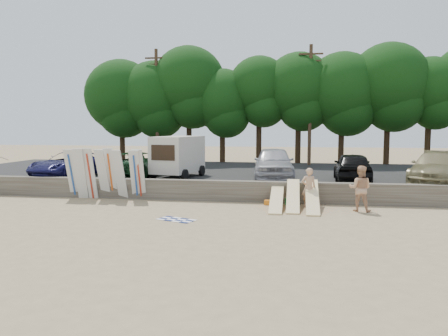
# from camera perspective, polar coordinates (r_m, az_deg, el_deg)

# --- Properties ---
(ground) EXTENTS (120.00, 120.00, 0.00)m
(ground) POSITION_cam_1_polar(r_m,az_deg,el_deg) (18.13, 6.16, -6.09)
(ground) COLOR tan
(ground) RESTS_ON ground
(seawall) EXTENTS (44.00, 0.50, 1.00)m
(seawall) POSITION_cam_1_polar(r_m,az_deg,el_deg) (20.99, 6.62, -3.13)
(seawall) COLOR #6B6356
(seawall) RESTS_ON ground
(parking_lot) EXTENTS (44.00, 14.50, 0.70)m
(parking_lot) POSITION_cam_1_polar(r_m,az_deg,el_deg) (28.44, 7.32, -1.19)
(parking_lot) COLOR #282828
(parking_lot) RESTS_ON ground
(treeline) EXTENTS (33.27, 6.14, 9.48)m
(treeline) POSITION_cam_1_polar(r_m,az_deg,el_deg) (35.49, 6.86, 10.13)
(treeline) COLOR #382616
(treeline) RESTS_ON parking_lot
(utility_poles) EXTENTS (25.80, 0.26, 9.00)m
(utility_poles) POSITION_cam_1_polar(r_m,az_deg,el_deg) (33.80, 11.18, 8.42)
(utility_poles) COLOR #473321
(utility_poles) RESTS_ON parking_lot
(box_trailer) EXTENTS (2.63, 3.96, 2.35)m
(box_trailer) POSITION_cam_1_polar(r_m,az_deg,el_deg) (25.15, -6.03, 1.78)
(box_trailer) COLOR beige
(box_trailer) RESTS_ON parking_lot
(car_0) EXTENTS (3.44, 5.63, 1.46)m
(car_0) POSITION_cam_1_polar(r_m,az_deg,el_deg) (26.74, -19.46, 0.45)
(car_0) COLOR #141344
(car_0) RESTS_ON parking_lot
(car_1) EXTENTS (2.78, 5.37, 1.45)m
(car_1) POSITION_cam_1_polar(r_m,az_deg,el_deg) (25.94, -11.22, 0.50)
(car_1) COLOR black
(car_1) RESTS_ON parking_lot
(car_2) EXTENTS (2.50, 5.38, 1.78)m
(car_2) POSITION_cam_1_polar(r_m,az_deg,el_deg) (24.42, 6.50, 0.66)
(car_2) COLOR #AEADB2
(car_2) RESTS_ON parking_lot
(car_3) EXTENTS (2.07, 4.66, 1.56)m
(car_3) POSITION_cam_1_polar(r_m,az_deg,el_deg) (24.12, 16.43, 0.14)
(car_3) COLOR black
(car_3) RESTS_ON parking_lot
(car_4) EXTENTS (4.29, 6.08, 1.63)m
(car_4) POSITION_cam_1_polar(r_m,az_deg,el_deg) (24.64, 26.09, 0.01)
(car_4) COLOR #897F57
(car_4) RESTS_ON parking_lot
(surfboard_upright_0) EXTENTS (0.53, 0.82, 2.51)m
(surfboard_upright_0) POSITION_cam_1_polar(r_m,az_deg,el_deg) (23.17, -19.24, -0.71)
(surfboard_upright_0) COLOR silver
(surfboard_upright_0) RESTS_ON ground
(surfboard_upright_1) EXTENTS (0.55, 0.71, 2.54)m
(surfboard_upright_1) POSITION_cam_1_polar(r_m,az_deg,el_deg) (22.87, -18.23, -0.71)
(surfboard_upright_1) COLOR silver
(surfboard_upright_1) RESTS_ON ground
(surfboard_upright_2) EXTENTS (0.56, 0.66, 2.55)m
(surfboard_upright_2) POSITION_cam_1_polar(r_m,az_deg,el_deg) (22.69, -17.08, -0.71)
(surfboard_upright_2) COLOR silver
(surfboard_upright_2) RESTS_ON ground
(surfboard_upright_3) EXTENTS (0.55, 0.86, 2.50)m
(surfboard_upright_3) POSITION_cam_1_polar(r_m,az_deg,el_deg) (22.45, -15.57, -0.80)
(surfboard_upright_3) COLOR silver
(surfboard_upright_3) RESTS_ON ground
(surfboard_upright_4) EXTENTS (0.54, 0.64, 2.56)m
(surfboard_upright_4) POSITION_cam_1_polar(r_m,az_deg,el_deg) (22.41, -14.58, -0.72)
(surfboard_upright_4) COLOR silver
(surfboard_upright_4) RESTS_ON ground
(surfboard_upright_5) EXTENTS (0.57, 0.89, 2.49)m
(surfboard_upright_5) POSITION_cam_1_polar(r_m,az_deg,el_deg) (22.00, -13.45, -0.88)
(surfboard_upright_5) COLOR silver
(surfboard_upright_5) RESTS_ON ground
(surfboard_upright_6) EXTENTS (0.61, 0.92, 2.49)m
(surfboard_upright_6) POSITION_cam_1_polar(r_m,az_deg,el_deg) (21.77, -11.47, -0.91)
(surfboard_upright_6) COLOR silver
(surfboard_upright_6) RESTS_ON ground
(surfboard_upright_7) EXTENTS (0.53, 0.76, 2.53)m
(surfboard_upright_7) POSITION_cam_1_polar(r_m,az_deg,el_deg) (21.74, -11.01, -0.87)
(surfboard_upright_7) COLOR silver
(surfboard_upright_7) RESTS_ON ground
(surfboard_low_0) EXTENTS (0.56, 2.91, 0.85)m
(surfboard_low_0) POSITION_cam_1_polar(r_m,az_deg,el_deg) (19.43, 6.88, -4.04)
(surfboard_low_0) COLOR #FCE19F
(surfboard_low_0) RESTS_ON ground
(surfboard_low_1) EXTENTS (0.56, 2.83, 1.14)m
(surfboard_low_1) POSITION_cam_1_polar(r_m,az_deg,el_deg) (19.55, 9.01, -3.59)
(surfboard_low_1) COLOR #FCE19F
(surfboard_low_1) RESTS_ON ground
(surfboard_low_2) EXTENTS (0.56, 2.81, 1.17)m
(surfboard_low_2) POSITION_cam_1_polar(r_m,az_deg,el_deg) (19.30, 11.45, -3.70)
(surfboard_low_2) COLOR #FCE19F
(surfboard_low_2) RESTS_ON ground
(beachgoer_a) EXTENTS (0.71, 0.53, 1.78)m
(beachgoer_a) POSITION_cam_1_polar(r_m,az_deg,el_deg) (19.87, 11.00, -2.54)
(beachgoer_a) COLOR tan
(beachgoer_a) RESTS_ON ground
(beachgoer_b) EXTENTS (1.10, 0.95, 1.96)m
(beachgoer_b) POSITION_cam_1_polar(r_m,az_deg,el_deg) (19.47, 17.36, -2.58)
(beachgoer_b) COLOR tan
(beachgoer_b) RESTS_ON ground
(cooler) EXTENTS (0.46, 0.41, 0.32)m
(cooler) POSITION_cam_1_polar(r_m,az_deg,el_deg) (20.43, 8.60, -4.35)
(cooler) COLOR #24853A
(cooler) RESTS_ON ground
(gear_bag) EXTENTS (0.33, 0.29, 0.22)m
(gear_bag) POSITION_cam_1_polar(r_m,az_deg,el_deg) (20.35, 5.75, -4.50)
(gear_bag) COLOR orange
(gear_bag) RESTS_ON ground
(beach_towel) EXTENTS (1.94, 1.94, 0.00)m
(beach_towel) POSITION_cam_1_polar(r_m,az_deg,el_deg) (17.18, -6.24, -6.72)
(beach_towel) COLOR white
(beach_towel) RESTS_ON ground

